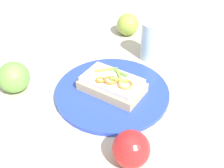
{
  "coord_description": "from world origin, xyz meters",
  "views": [
    {
      "loc": [
        -0.18,
        -0.53,
        0.47
      ],
      "look_at": [
        0.0,
        0.0,
        0.03
      ],
      "focal_mm": 45.8,
      "sensor_mm": 36.0,
      "label": 1
    }
  ],
  "objects_px": {
    "plate": "(112,92)",
    "sandwich": "(112,84)",
    "apple_3": "(128,25)",
    "apple_2": "(14,77)",
    "drinking_glass": "(151,41)",
    "apple_0": "(131,149)"
  },
  "relations": [
    {
      "from": "plate",
      "to": "sandwich",
      "type": "relative_size",
      "value": 1.61
    },
    {
      "from": "sandwich",
      "to": "apple_3",
      "type": "height_order",
      "value": "apple_3"
    },
    {
      "from": "sandwich",
      "to": "apple_3",
      "type": "distance_m",
      "value": 0.32
    },
    {
      "from": "plate",
      "to": "apple_2",
      "type": "relative_size",
      "value": 3.63
    },
    {
      "from": "apple_2",
      "to": "drinking_glass",
      "type": "relative_size",
      "value": 0.69
    },
    {
      "from": "apple_0",
      "to": "apple_2",
      "type": "height_order",
      "value": "apple_2"
    },
    {
      "from": "sandwich",
      "to": "apple_0",
      "type": "bearing_deg",
      "value": -47.36
    },
    {
      "from": "plate",
      "to": "apple_0",
      "type": "distance_m",
      "value": 0.21
    },
    {
      "from": "apple_2",
      "to": "apple_0",
      "type": "bearing_deg",
      "value": -56.76
    },
    {
      "from": "drinking_glass",
      "to": "apple_3",
      "type": "bearing_deg",
      "value": 94.32
    },
    {
      "from": "plate",
      "to": "apple_3",
      "type": "xyz_separation_m",
      "value": [
        0.15,
        0.28,
        0.03
      ]
    },
    {
      "from": "plate",
      "to": "apple_0",
      "type": "relative_size",
      "value": 3.89
    },
    {
      "from": "sandwich",
      "to": "apple_3",
      "type": "bearing_deg",
      "value": 113.23
    },
    {
      "from": "sandwich",
      "to": "apple_3",
      "type": "xyz_separation_m",
      "value": [
        0.15,
        0.28,
        0.01
      ]
    },
    {
      "from": "sandwich",
      "to": "apple_2",
      "type": "height_order",
      "value": "apple_2"
    },
    {
      "from": "plate",
      "to": "apple_3",
      "type": "height_order",
      "value": "apple_3"
    },
    {
      "from": "drinking_glass",
      "to": "plate",
      "type": "bearing_deg",
      "value": -142.78
    },
    {
      "from": "apple_0",
      "to": "drinking_glass",
      "type": "distance_m",
      "value": 0.38
    },
    {
      "from": "apple_0",
      "to": "apple_3",
      "type": "height_order",
      "value": "apple_0"
    },
    {
      "from": "plate",
      "to": "sandwich",
      "type": "bearing_deg",
      "value": -71.76
    },
    {
      "from": "plate",
      "to": "sandwich",
      "type": "height_order",
      "value": "sandwich"
    },
    {
      "from": "apple_2",
      "to": "apple_3",
      "type": "bearing_deg",
      "value": 26.08
    }
  ]
}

